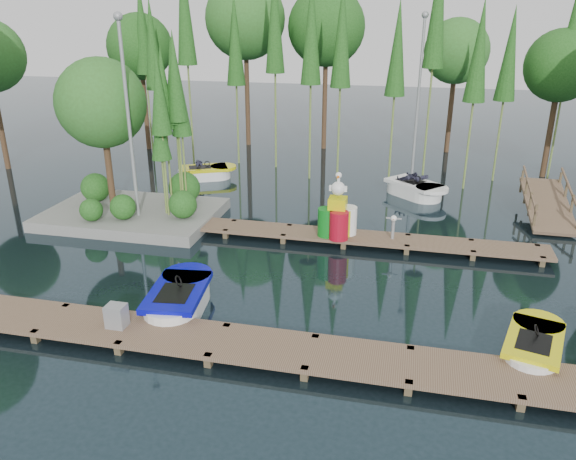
% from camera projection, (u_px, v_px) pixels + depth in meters
% --- Properties ---
extents(ground_plane, '(90.00, 90.00, 0.00)m').
position_uv_depth(ground_plane, '(268.00, 268.00, 16.96)').
color(ground_plane, '#1B2B33').
extents(near_dock, '(18.00, 1.50, 0.50)m').
position_uv_depth(near_dock, '(218.00, 341.00, 12.80)').
color(near_dock, brown).
rests_on(near_dock, ground).
extents(far_dock, '(15.00, 1.20, 0.50)m').
position_uv_depth(far_dock, '(316.00, 234.00, 18.94)').
color(far_dock, brown).
rests_on(far_dock, ground).
extents(island, '(6.20, 4.20, 6.75)m').
position_uv_depth(island, '(121.00, 133.00, 20.10)').
color(island, gray).
rests_on(island, ground).
extents(tree_screen, '(34.42, 18.53, 10.31)m').
position_uv_depth(tree_screen, '(283.00, 38.00, 24.77)').
color(tree_screen, '#48301E').
rests_on(tree_screen, ground).
extents(lamp_island, '(0.30, 0.30, 7.25)m').
position_uv_depth(lamp_island, '(127.00, 107.00, 18.82)').
color(lamp_island, gray).
rests_on(lamp_island, ground).
extents(lamp_rear, '(0.30, 0.30, 7.25)m').
position_uv_depth(lamp_rear, '(419.00, 84.00, 24.55)').
color(lamp_rear, gray).
rests_on(lamp_rear, ground).
extents(ramp, '(1.50, 3.94, 1.49)m').
position_uv_depth(ramp, '(548.00, 204.00, 20.78)').
color(ramp, brown).
rests_on(ramp, ground).
extents(boat_blue, '(1.70, 3.11, 1.00)m').
position_uv_depth(boat_blue, '(179.00, 299.00, 14.54)').
color(boat_blue, white).
rests_on(boat_blue, ground).
extents(boat_yellow_near, '(1.76, 2.74, 0.85)m').
position_uv_depth(boat_yellow_near, '(533.00, 348.00, 12.54)').
color(boat_yellow_near, white).
rests_on(boat_yellow_near, ground).
extents(boat_yellow_far, '(2.93, 2.25, 1.34)m').
position_uv_depth(boat_yellow_far, '(205.00, 173.00, 25.89)').
color(boat_yellow_far, white).
rests_on(boat_yellow_far, ground).
extents(boat_white_far, '(3.04, 2.92, 1.38)m').
position_uv_depth(boat_white_far, '(415.00, 189.00, 23.45)').
color(boat_white_far, white).
rests_on(boat_white_far, ground).
extents(utility_cabinet, '(0.45, 0.38, 0.56)m').
position_uv_depth(utility_cabinet, '(117.00, 316.00, 13.19)').
color(utility_cabinet, gray).
rests_on(utility_cabinet, near_dock).
extents(yellow_barrel, '(0.60, 0.60, 0.90)m').
position_uv_depth(yellow_barrel, '(343.00, 222.00, 18.56)').
color(yellow_barrel, '#D4CF0B').
rests_on(yellow_barrel, far_dock).
extents(drum_cluster, '(1.25, 1.15, 2.16)m').
position_uv_depth(drum_cluster, '(338.00, 218.00, 18.38)').
color(drum_cluster, '#0D7519').
rests_on(drum_cluster, far_dock).
extents(seagull_post, '(0.50, 0.27, 0.81)m').
position_uv_depth(seagull_post, '(393.00, 223.00, 18.18)').
color(seagull_post, gray).
rests_on(seagull_post, far_dock).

